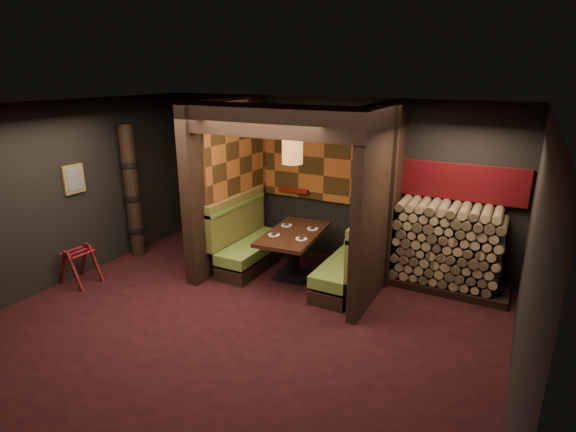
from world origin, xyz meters
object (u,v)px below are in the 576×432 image
at_px(booth_bench_right, 352,265).
at_px(firewood_stack, 453,248).
at_px(luggage_rack, 79,264).
at_px(totem_column, 132,193).
at_px(booth_bench_left, 249,244).
at_px(dining_table, 294,246).
at_px(pendant_lamp, 292,149).

height_order(booth_bench_right, firewood_stack, firewood_stack).
bearing_deg(luggage_rack, totem_column, 93.51).
bearing_deg(booth_bench_left, luggage_rack, -137.28).
height_order(dining_table, totem_column, totem_column).
relative_size(booth_bench_left, dining_table, 1.03).
bearing_deg(pendant_lamp, booth_bench_left, 174.10).
distance_m(booth_bench_left, dining_table, 0.91).
relative_size(booth_bench_left, pendant_lamp, 1.70).
bearing_deg(pendant_lamp, dining_table, 90.00).
distance_m(pendant_lamp, firewood_stack, 2.87).
xyz_separation_m(booth_bench_left, luggage_rack, (-2.01, -1.85, -0.08)).
bearing_deg(dining_table, booth_bench_left, 177.26).
relative_size(dining_table, luggage_rack, 2.37).
bearing_deg(pendant_lamp, totem_column, -171.31).
xyz_separation_m(booth_bench_right, totem_column, (-3.98, -0.55, 0.79)).
xyz_separation_m(booth_bench_left, firewood_stack, (3.25, 0.70, 0.28)).
distance_m(dining_table, firewood_stack, 2.46).
xyz_separation_m(pendant_lamp, totem_column, (-2.99, -0.46, -0.95)).
relative_size(booth_bench_left, firewood_stack, 0.92).
distance_m(pendant_lamp, totem_column, 3.17).
relative_size(pendant_lamp, totem_column, 0.39).
bearing_deg(dining_table, totem_column, -170.38).
distance_m(totem_column, firewood_stack, 5.50).
bearing_deg(firewood_stack, dining_table, -162.42).
xyz_separation_m(booth_bench_left, totem_column, (-2.09, -0.55, 0.79)).
xyz_separation_m(dining_table, luggage_rack, (-2.91, -1.81, -0.22)).
relative_size(booth_bench_right, luggage_rack, 2.46).
xyz_separation_m(pendant_lamp, firewood_stack, (2.35, 0.79, -1.45)).
bearing_deg(booth_bench_left, pendant_lamp, -5.90).
relative_size(luggage_rack, totem_column, 0.27).
height_order(booth_bench_left, firewood_stack, firewood_stack).
bearing_deg(totem_column, firewood_stack, 13.19).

